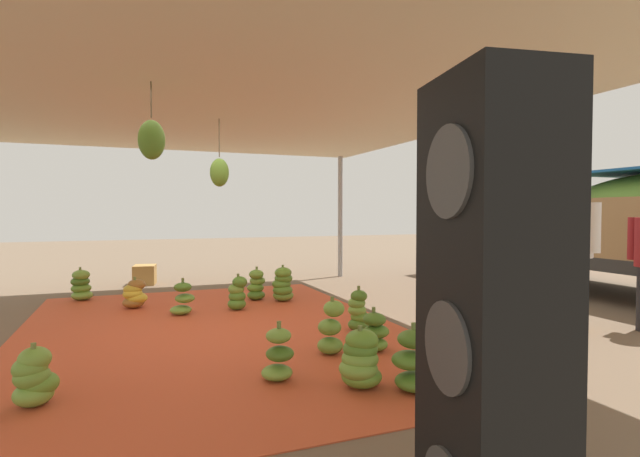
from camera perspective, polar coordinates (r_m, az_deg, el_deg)
ground_plane at (r=6.95m, az=13.09°, el=-9.59°), size 40.00×40.00×0.00m
tarp_orange at (r=5.83m, az=-12.55°, el=-11.78°), size 6.01×4.27×0.01m
tent_canopy at (r=5.77m, az=-13.64°, el=13.61°), size 8.00×7.00×2.63m
banana_bunch_0 at (r=6.74m, az=-16.03°, el=-8.16°), size 0.32×0.36×0.49m
banana_bunch_1 at (r=7.42m, az=-21.21°, el=-7.34°), size 0.42×0.46×0.45m
banana_bunch_2 at (r=4.08m, az=-4.98°, el=-14.90°), size 0.33×0.34×0.48m
banana_bunch_3 at (r=4.75m, az=1.31°, el=-11.91°), size 0.35×0.35×0.56m
banana_bunch_4 at (r=3.90m, az=4.83°, el=-15.36°), size 0.41×0.41×0.49m
banana_bunch_5 at (r=6.90m, az=-9.81°, el=-7.69°), size 0.32×0.33×0.51m
banana_bunch_6 at (r=3.88m, az=11.06°, el=-15.44°), size 0.39×0.40×0.52m
banana_bunch_7 at (r=7.64m, az=-7.59°, el=-6.75°), size 0.39×0.36×0.52m
banana_bunch_8 at (r=8.39m, az=-26.55°, el=-6.15°), size 0.41×0.40×0.52m
banana_bunch_9 at (r=7.45m, az=-4.45°, el=-6.75°), size 0.47×0.45×0.56m
banana_bunch_10 at (r=4.89m, az=6.53°, el=-12.27°), size 0.38×0.40×0.43m
banana_bunch_11 at (r=5.66m, az=4.57°, el=-9.82°), size 0.29×0.33×0.52m
banana_bunch_12 at (r=4.10m, az=-30.89°, el=-15.02°), size 0.37×0.37×0.45m
cargo_truck_main at (r=9.91m, az=29.30°, el=0.98°), size 6.49×2.54×2.40m
worker_0 at (r=6.38m, az=28.06°, el=-1.54°), size 0.64×0.39×1.75m
speaker_stack at (r=2.05m, az=19.67°, el=-10.11°), size 0.62×0.50×1.92m
crate_0 at (r=9.80m, az=-20.14°, el=-5.19°), size 0.52×0.46×0.37m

